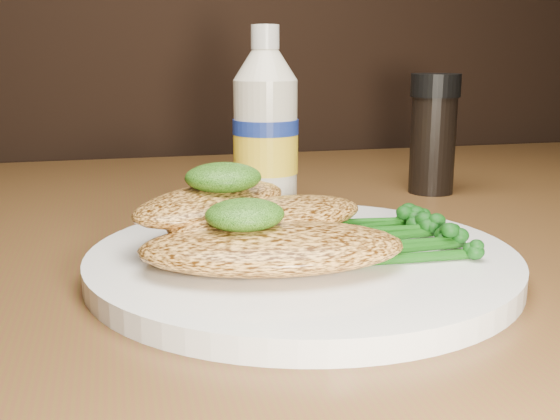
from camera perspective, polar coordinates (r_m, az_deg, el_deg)
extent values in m
cylinder|color=white|center=(0.46, 1.92, -4.35)|extent=(0.29, 0.29, 0.02)
ellipsoid|color=#F1A84C|center=(0.42, -0.64, -3.22)|extent=(0.18, 0.11, 0.03)
ellipsoid|color=#F1A84C|center=(0.46, -0.97, -0.65)|extent=(0.17, 0.13, 0.02)
ellipsoid|color=#F1A84C|center=(0.48, -5.80, 0.65)|extent=(0.15, 0.15, 0.02)
ellipsoid|color=black|center=(0.42, -3.04, -0.40)|extent=(0.06, 0.06, 0.02)
ellipsoid|color=black|center=(0.47, -4.90, 2.80)|extent=(0.06, 0.05, 0.02)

